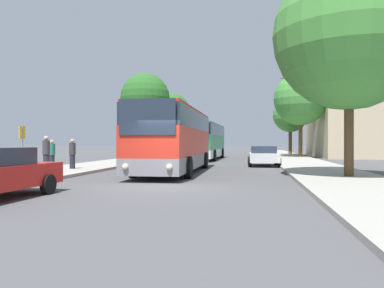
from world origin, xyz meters
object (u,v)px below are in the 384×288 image
(tree_right_near, at_px, (301,99))
(tree_right_far, at_px, (349,35))
(bus_middle, at_px, (206,141))
(tree_left_far, at_px, (172,111))
(tree_right_mid, at_px, (290,115))
(bus_stop_sign, at_px, (22,143))
(pedestrian_walking_back, at_px, (46,153))
(parked_car_right_near, at_px, (263,155))
(bus_front, at_px, (175,139))
(tree_left_near, at_px, (145,98))
(pedestrian_waiting_near, at_px, (72,154))
(pedestrian_waiting_far, at_px, (52,154))

(tree_right_near, bearing_deg, tree_right_far, -91.82)
(bus_middle, height_order, tree_left_far, tree_left_far)
(tree_right_mid, distance_m, tree_right_far, 28.22)
(bus_stop_sign, distance_m, pedestrian_walking_back, 1.74)
(parked_car_right_near, height_order, pedestrian_walking_back, pedestrian_walking_back)
(bus_front, bearing_deg, tree_right_near, 64.68)
(parked_car_right_near, xyz_separation_m, tree_right_far, (3.41, -9.01, 5.59))
(bus_stop_sign, relative_size, tree_right_mid, 0.34)
(bus_front, distance_m, parked_car_right_near, 8.12)
(bus_stop_sign, distance_m, tree_right_far, 15.67)
(bus_stop_sign, height_order, tree_right_mid, tree_right_mid)
(bus_middle, xyz_separation_m, tree_left_far, (-5.42, 9.79, 3.70))
(pedestrian_walking_back, xyz_separation_m, tree_right_mid, (14.90, 27.64, 3.76))
(bus_middle, xyz_separation_m, tree_left_near, (-5.45, -1.96, 3.95))
(bus_front, relative_size, bus_stop_sign, 4.92)
(tree_left_far, bearing_deg, pedestrian_waiting_near, -90.31)
(tree_left_near, height_order, tree_right_near, tree_right_near)
(bus_front, height_order, tree_left_far, tree_left_far)
(bus_middle, bearing_deg, bus_stop_sign, -106.91)
(pedestrian_waiting_near, distance_m, pedestrian_waiting_far, 1.14)
(bus_middle, relative_size, bus_stop_sign, 5.20)
(bus_front, distance_m, tree_left_near, 15.42)
(parked_car_right_near, distance_m, tree_right_near, 14.96)
(tree_right_far, bearing_deg, tree_left_near, 130.49)
(pedestrian_waiting_near, xyz_separation_m, tree_right_far, (14.14, -2.39, 5.33))
(tree_left_near, relative_size, tree_right_far, 0.84)
(bus_front, xyz_separation_m, tree_right_far, (8.34, -2.65, 4.51))
(bus_stop_sign, relative_size, pedestrian_waiting_far, 1.42)
(bus_middle, relative_size, parked_car_right_near, 2.83)
(bus_front, bearing_deg, bus_stop_sign, -150.85)
(pedestrian_waiting_far, distance_m, pedestrian_walking_back, 1.75)
(parked_car_right_near, relative_size, pedestrian_waiting_far, 2.62)
(tree_left_far, bearing_deg, tree_right_far, -63.58)
(pedestrian_waiting_far, height_order, tree_right_near, tree_right_near)
(tree_left_far, relative_size, tree_right_near, 0.87)
(parked_car_right_near, relative_size, pedestrian_waiting_near, 2.55)
(tree_right_near, xyz_separation_m, tree_right_far, (-0.71, -22.36, 0.26))
(tree_right_far, bearing_deg, parked_car_right_near, 110.75)
(parked_car_right_near, distance_m, pedestrian_waiting_far, 13.68)
(parked_car_right_near, xyz_separation_m, bus_stop_sign, (-11.48, -10.11, 0.86))
(parked_car_right_near, distance_m, pedestrian_waiting_near, 12.61)
(tree_left_near, bearing_deg, tree_right_near, 21.90)
(tree_left_far, bearing_deg, tree_right_near, -21.58)
(parked_car_right_near, bearing_deg, tree_left_far, -62.44)
(bus_middle, distance_m, pedestrian_waiting_far, 17.55)
(bus_middle, xyz_separation_m, parked_car_right_near, (5.17, -9.38, -1.07))
(pedestrian_walking_back, height_order, tree_left_far, tree_left_far)
(tree_right_near, height_order, tree_right_mid, tree_right_near)
(tree_left_far, relative_size, tree_right_mid, 1.12)
(tree_right_far, bearing_deg, pedestrian_walking_back, 177.87)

